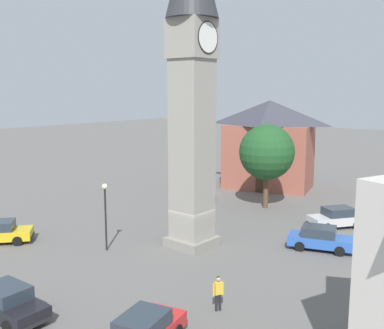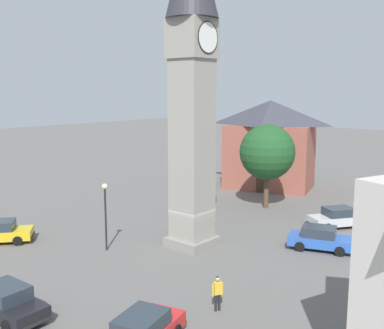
# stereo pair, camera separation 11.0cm
# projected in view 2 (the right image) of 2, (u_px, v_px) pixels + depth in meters

# --- Properties ---
(ground_plane) EXTENTS (200.00, 200.00, 0.00)m
(ground_plane) POSITION_uv_depth(u_px,v_px,m) (192.00, 245.00, 30.54)
(ground_plane) COLOR #605E5B
(clock_tower) EXTENTS (3.34, 3.34, 21.22)m
(clock_tower) POSITION_uv_depth(u_px,v_px,m) (192.00, 55.00, 28.55)
(clock_tower) COLOR gray
(clock_tower) RESTS_ON ground
(car_blue_kerb) EXTENTS (4.25, 3.94, 1.53)m
(car_blue_kerb) POSITION_uv_depth(u_px,v_px,m) (0.00, 232.00, 31.00)
(car_blue_kerb) COLOR gold
(car_blue_kerb) RESTS_ON ground
(car_silver_kerb) EXTENTS (1.99, 4.22, 1.53)m
(car_silver_kerb) POSITION_uv_depth(u_px,v_px,m) (7.00, 302.00, 20.70)
(car_silver_kerb) COLOR black
(car_silver_kerb) RESTS_ON ground
(car_red_corner) EXTENTS (4.35, 3.74, 1.53)m
(car_red_corner) POSITION_uv_depth(u_px,v_px,m) (337.00, 218.00, 34.46)
(car_red_corner) COLOR silver
(car_red_corner) RESTS_ON ground
(car_black_far) EXTENTS (2.93, 4.45, 1.53)m
(car_black_far) POSITION_uv_depth(u_px,v_px,m) (320.00, 238.00, 29.62)
(car_black_far) COLOR #2D5BB7
(car_black_far) RESTS_ON ground
(pedestrian) EXTENTS (0.50, 0.37, 1.69)m
(pedestrian) POSITION_uv_depth(u_px,v_px,m) (218.00, 290.00, 21.36)
(pedestrian) COLOR black
(pedestrian) RESTS_ON ground
(tree) EXTENTS (4.81, 4.81, 7.35)m
(tree) POSITION_uv_depth(u_px,v_px,m) (267.00, 152.00, 39.57)
(tree) COLOR brown
(tree) RESTS_ON ground
(building_terrace_right) EXTENTS (8.29, 10.41, 9.21)m
(building_terrace_right) POSITION_uv_depth(u_px,v_px,m) (270.00, 144.00, 48.06)
(building_terrace_right) COLOR #995142
(building_terrace_right) RESTS_ON ground
(lamp_post) EXTENTS (0.36, 0.36, 4.40)m
(lamp_post) POSITION_uv_depth(u_px,v_px,m) (105.00, 205.00, 29.20)
(lamp_post) COLOR black
(lamp_post) RESTS_ON ground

